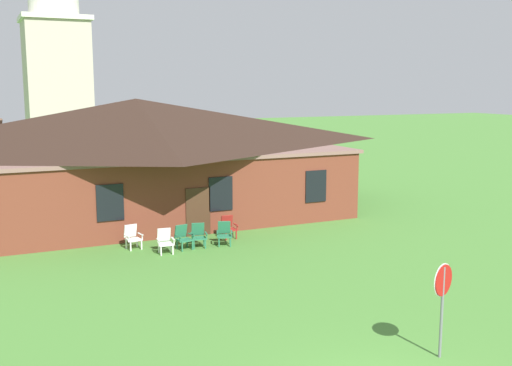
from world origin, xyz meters
The scene contains 9 objects.
brick_building centered at (0.00, 20.30, 2.96)m, with size 19.97×10.40×5.81m.
dome_tower centered at (-0.98, 41.81, 7.91)m, with size 5.18×5.18×17.44m.
stop_sign centered at (2.61, 1.55, 1.65)m, with size 0.76×0.31×2.32m.
lawn_chair_by_porch centered at (-1.75, 14.37, 0.50)m, with size 0.71×0.75×0.96m.
lawn_chair_near_door centered at (-0.76, 13.19, 0.50)m, with size 0.68×0.71×0.96m.
lawn_chair_left_end centered at (0.07, 13.47, 0.50)m, with size 0.71×0.75×0.96m.
lawn_chair_middle centered at (0.73, 13.51, 0.50)m, with size 0.72×0.77×0.96m.
lawn_chair_right_end centered at (1.79, 13.36, 0.50)m, with size 0.77×0.82×0.96m.
lawn_chair_far_side centered at (2.37, 14.35, 0.50)m, with size 0.65×0.68×0.96m.
Camera 1 is at (-7.14, -9.05, 6.45)m, focal length 42.60 mm.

